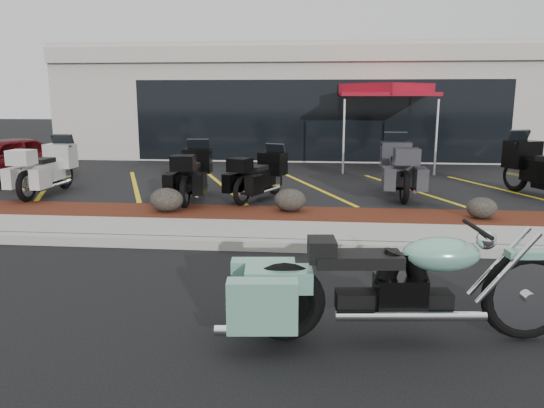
# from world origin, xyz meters

# --- Properties ---
(ground) EXTENTS (90.00, 90.00, 0.00)m
(ground) POSITION_xyz_m (0.00, 0.00, 0.00)
(ground) COLOR black
(ground) RESTS_ON ground
(curb) EXTENTS (24.00, 0.25, 0.15)m
(curb) POSITION_xyz_m (0.00, 0.90, 0.07)
(curb) COLOR gray
(curb) RESTS_ON ground
(sidewalk) EXTENTS (24.00, 1.20, 0.15)m
(sidewalk) POSITION_xyz_m (0.00, 1.60, 0.07)
(sidewalk) COLOR gray
(sidewalk) RESTS_ON ground
(mulch_bed) EXTENTS (24.00, 1.20, 0.16)m
(mulch_bed) POSITION_xyz_m (0.00, 2.80, 0.08)
(mulch_bed) COLOR #37130C
(mulch_bed) RESTS_ON ground
(upper_lot) EXTENTS (26.00, 9.60, 0.15)m
(upper_lot) POSITION_xyz_m (0.00, 8.20, 0.07)
(upper_lot) COLOR black
(upper_lot) RESTS_ON ground
(dealership_building) EXTENTS (18.00, 8.16, 4.00)m
(dealership_building) POSITION_xyz_m (0.00, 14.47, 2.01)
(dealership_building) COLOR #A09C91
(dealership_building) RESTS_ON ground
(boulder_left) EXTENTS (0.63, 0.52, 0.45)m
(boulder_left) POSITION_xyz_m (-2.73, 2.70, 0.38)
(boulder_left) COLOR black
(boulder_left) RESTS_ON mulch_bed
(boulder_mid) EXTENTS (0.60, 0.50, 0.42)m
(boulder_mid) POSITION_xyz_m (-0.43, 2.95, 0.37)
(boulder_mid) COLOR black
(boulder_mid) RESTS_ON mulch_bed
(boulder_right) EXTENTS (0.53, 0.44, 0.38)m
(boulder_right) POSITION_xyz_m (2.98, 2.69, 0.35)
(boulder_right) COLOR black
(boulder_right) RESTS_ON mulch_bed
(hero_cruiser) EXTENTS (3.30, 1.14, 1.14)m
(hero_cruiser) POSITION_xyz_m (2.11, -1.87, 0.57)
(hero_cruiser) COLOR #6AA691
(hero_cruiser) RESTS_ON ground
(touring_white) EXTENTS (0.88, 2.20, 1.27)m
(touring_white) POSITION_xyz_m (-5.84, 4.95, 0.79)
(touring_white) COLOR silver
(touring_white) RESTS_ON upper_lot
(touring_black_front) EXTENTS (0.92, 2.15, 1.22)m
(touring_black_front) POSITION_xyz_m (-2.56, 4.61, 0.76)
(touring_black_front) COLOR black
(touring_black_front) RESTS_ON upper_lot
(touring_black_mid) EXTENTS (1.43, 2.07, 1.13)m
(touring_black_mid) POSITION_xyz_m (-0.88, 4.73, 0.71)
(touring_black_mid) COLOR black
(touring_black_mid) RESTS_ON upper_lot
(touring_grey) EXTENTS (0.88, 2.31, 1.34)m
(touring_grey) POSITION_xyz_m (1.80, 5.55, 0.82)
(touring_grey) COLOR #333339
(touring_grey) RESTS_ON upper_lot
(touring_black_rear) EXTENTS (1.82, 2.57, 1.40)m
(touring_black_rear) POSITION_xyz_m (4.52, 5.60, 0.85)
(touring_black_rear) COLOR black
(touring_black_rear) RESTS_ON upper_lot
(parked_car) EXTENTS (2.51, 3.70, 1.17)m
(parked_car) POSITION_xyz_m (-7.73, 5.45, 0.74)
(parked_car) COLOR #4B0A0F
(parked_car) RESTS_ON upper_lot
(traffic_cone) EXTENTS (0.35, 0.35, 0.51)m
(traffic_cone) POSITION_xyz_m (-1.08, 8.15, 0.40)
(traffic_cone) COLOR red
(traffic_cone) RESTS_ON upper_lot
(popup_canopy) EXTENTS (3.11, 3.11, 2.50)m
(popup_canopy) POSITION_xyz_m (1.97, 9.30, 2.41)
(popup_canopy) COLOR silver
(popup_canopy) RESTS_ON upper_lot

